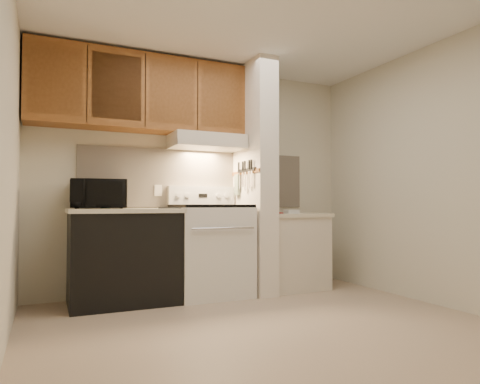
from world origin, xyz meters
TOP-DOWN VIEW (x-y plane):
  - floor at (0.00, 0.00)m, footprint 3.60×3.60m
  - ceiling at (0.00, 0.00)m, footprint 3.60×3.60m
  - wall_back at (0.00, 1.50)m, footprint 3.60×2.50m
  - wall_left at (-1.80, 0.00)m, footprint 0.02×3.00m
  - wall_right at (1.80, 0.00)m, footprint 0.02×3.00m
  - backsplash at (0.00, 1.49)m, footprint 2.60×0.02m
  - range_body at (0.00, 1.16)m, footprint 0.76×0.65m
  - oven_window at (0.00, 0.84)m, footprint 0.50×0.01m
  - oven_handle at (0.00, 0.80)m, footprint 0.65×0.02m
  - cooktop at (0.00, 1.16)m, footprint 0.74×0.64m
  - range_backguard at (0.00, 1.44)m, footprint 0.76×0.08m
  - range_display at (0.00, 1.40)m, footprint 0.10×0.01m
  - range_knob_left_outer at (-0.28, 1.40)m, footprint 0.05×0.02m
  - range_knob_left_inner at (-0.18, 1.40)m, footprint 0.05×0.02m
  - range_knob_right_inner at (0.18, 1.40)m, footprint 0.05×0.02m
  - range_knob_right_outer at (0.28, 1.40)m, footprint 0.05×0.02m
  - dishwasher_front at (-0.88, 1.17)m, footprint 1.00×0.63m
  - left_countertop at (-0.88, 1.17)m, footprint 1.04×0.67m
  - spoon_rest at (-0.48, 1.01)m, footprint 0.22×0.10m
  - teal_jar at (-1.03, 1.39)m, footprint 0.11×0.11m
  - outlet at (-0.48, 1.48)m, footprint 0.08×0.01m
  - microwave at (-1.10, 1.31)m, footprint 0.55×0.41m
  - partition_pillar at (0.51, 1.15)m, footprint 0.22×0.70m
  - pillar_trim at (0.39, 1.15)m, footprint 0.01×0.70m
  - knife_strip at (0.39, 1.10)m, footprint 0.02×0.42m
  - knife_blade_a at (0.38, 0.95)m, footprint 0.01×0.03m
  - knife_handle_a at (0.38, 0.95)m, footprint 0.02×0.02m
  - knife_blade_b at (0.38, 1.01)m, footprint 0.01×0.04m
  - knife_handle_b at (0.38, 1.01)m, footprint 0.02×0.02m
  - knife_blade_c at (0.38, 1.10)m, footprint 0.01×0.04m
  - knife_handle_c at (0.38, 1.11)m, footprint 0.02×0.02m
  - knife_blade_d at (0.38, 1.17)m, footprint 0.01×0.04m
  - knife_handle_d at (0.38, 1.17)m, footprint 0.02×0.02m
  - knife_blade_e at (0.38, 1.27)m, footprint 0.01×0.04m
  - knife_handle_e at (0.38, 1.27)m, footprint 0.02×0.02m
  - oven_mitt at (0.38, 1.32)m, footprint 0.03×0.10m
  - right_cab_base at (0.97, 1.15)m, footprint 0.70×0.60m
  - right_countertop at (0.97, 1.15)m, footprint 0.74×0.64m
  - red_folder at (0.79, 1.25)m, footprint 0.25×0.31m
  - white_box at (0.92, 1.05)m, footprint 0.16×0.11m
  - range_hood at (0.00, 1.28)m, footprint 0.78×0.44m
  - hood_lip at (0.00, 1.07)m, footprint 0.78×0.04m
  - upper_cabinets at (-0.69, 1.32)m, footprint 2.18×0.33m
  - cab_door_a at (-1.51, 1.17)m, footprint 0.46×0.01m
  - cab_gap_a at (-1.23, 1.16)m, footprint 0.01×0.01m
  - cab_door_b at (-0.96, 1.17)m, footprint 0.46×0.01m
  - cab_gap_b at (-0.69, 1.16)m, footprint 0.01×0.01m
  - cab_door_c at (-0.42, 1.17)m, footprint 0.46×0.01m
  - cab_gap_c at (-0.14, 1.16)m, footprint 0.01×0.01m
  - cab_door_d at (0.13, 1.17)m, footprint 0.46×0.01m

SIDE VIEW (x-z plane):
  - floor at x=0.00m, z-range 0.00..0.00m
  - right_cab_base at x=0.97m, z-range 0.00..0.81m
  - dishwasher_front at x=-0.88m, z-range 0.00..0.87m
  - range_body at x=0.00m, z-range 0.00..0.92m
  - oven_window at x=0.00m, z-range 0.35..0.65m
  - oven_handle at x=0.00m, z-range 0.71..0.73m
  - right_countertop at x=0.97m, z-range 0.81..0.85m
  - red_folder at x=0.79m, z-range 0.85..0.86m
  - white_box at x=0.92m, z-range 0.85..0.89m
  - left_countertop at x=-0.88m, z-range 0.87..0.91m
  - spoon_rest at x=-0.48m, z-range 0.91..0.92m
  - cooktop at x=0.00m, z-range 0.92..0.95m
  - teal_jar at x=-1.03m, z-range 0.91..1.02m
  - range_backguard at x=0.00m, z-range 0.95..1.15m
  - range_display at x=0.00m, z-range 1.03..1.07m
  - range_knob_left_outer at x=-0.28m, z-range 1.03..1.07m
  - range_knob_left_inner at x=-0.18m, z-range 1.03..1.07m
  - range_knob_right_inner at x=0.18m, z-range 1.03..1.07m
  - range_knob_right_outer at x=0.28m, z-range 1.03..1.07m
  - microwave at x=-1.10m, z-range 0.91..1.19m
  - outlet at x=-0.48m, z-range 1.04..1.16m
  - oven_mitt at x=0.38m, z-range 1.05..1.29m
  - knife_blade_c at x=0.38m, z-range 1.10..1.30m
  - knife_blade_b at x=0.38m, z-range 1.12..1.30m
  - knife_blade_e at x=0.38m, z-range 1.12..1.30m
  - knife_blade_a at x=0.38m, z-range 1.14..1.30m
  - knife_blade_d at x=0.38m, z-range 1.14..1.30m
  - backsplash at x=0.00m, z-range 0.92..1.55m
  - wall_back at x=0.00m, z-range 1.24..1.26m
  - wall_left at x=-1.80m, z-range 0.00..2.50m
  - wall_right at x=1.80m, z-range 0.00..2.50m
  - partition_pillar at x=0.51m, z-range 0.00..2.50m
  - pillar_trim at x=0.39m, z-range 1.28..1.32m
  - knife_strip at x=0.39m, z-range 1.30..1.34m
  - knife_handle_a at x=0.38m, z-range 1.32..1.42m
  - knife_handle_b at x=0.38m, z-range 1.32..1.42m
  - knife_handle_c at x=0.38m, z-range 1.32..1.42m
  - knife_handle_d at x=0.38m, z-range 1.32..1.42m
  - knife_handle_e at x=0.38m, z-range 1.32..1.42m
  - hood_lip at x=0.00m, z-range 1.55..1.61m
  - range_hood at x=0.00m, z-range 1.55..1.70m
  - upper_cabinets at x=-0.69m, z-range 1.70..2.47m
  - cab_door_a at x=-1.51m, z-range 1.77..2.40m
  - cab_gap_a at x=-1.23m, z-range 1.72..2.45m
  - cab_door_b at x=-0.96m, z-range 1.77..2.40m
  - cab_gap_b at x=-0.69m, z-range 1.72..2.45m
  - cab_door_c at x=-0.42m, z-range 1.77..2.40m
  - cab_gap_c at x=-0.14m, z-range 1.72..2.45m
  - cab_door_d at x=0.13m, z-range 1.77..2.40m
  - ceiling at x=0.00m, z-range 2.50..2.50m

